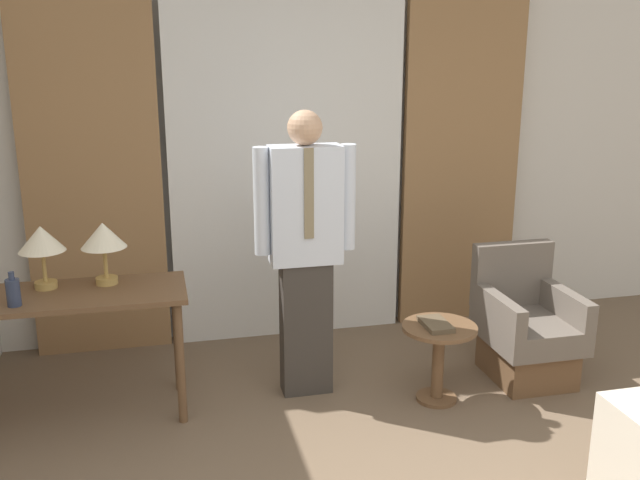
% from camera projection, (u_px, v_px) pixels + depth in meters
% --- Properties ---
extents(wall_back, '(10.00, 0.06, 2.70)m').
position_uv_depth(wall_back, '(284.00, 153.00, 5.19)').
color(wall_back, silver).
rests_on(wall_back, ground_plane).
extents(curtain_sheer_center, '(1.68, 0.06, 2.58)m').
position_uv_depth(curtain_sheer_center, '(287.00, 164.00, 5.09)').
color(curtain_sheer_center, white).
rests_on(curtain_sheer_center, ground_plane).
extents(curtain_drape_left, '(0.92, 0.06, 2.58)m').
position_uv_depth(curtain_drape_left, '(92.00, 171.00, 4.79)').
color(curtain_drape_left, '#997047').
rests_on(curtain_drape_left, ground_plane).
extents(curtain_drape_right, '(0.92, 0.06, 2.58)m').
position_uv_depth(curtain_drape_right, '(461.00, 157.00, 5.38)').
color(curtain_drape_right, '#997047').
rests_on(curtain_drape_right, ground_plane).
extents(desk, '(1.23, 0.54, 0.76)m').
position_uv_depth(desk, '(77.00, 312.00, 4.04)').
color(desk, brown).
rests_on(desk, ground_plane).
extents(table_lamp_left, '(0.26, 0.26, 0.37)m').
position_uv_depth(table_lamp_left, '(41.00, 242.00, 4.01)').
color(table_lamp_left, tan).
rests_on(table_lamp_left, desk).
extents(table_lamp_right, '(0.26, 0.26, 0.37)m').
position_uv_depth(table_lamp_right, '(103.00, 238.00, 4.08)').
color(table_lamp_right, tan).
rests_on(table_lamp_right, desk).
extents(bottle_by_lamp, '(0.07, 0.07, 0.19)m').
position_uv_depth(bottle_by_lamp, '(13.00, 292.00, 3.78)').
color(bottle_by_lamp, '#2D3851').
rests_on(bottle_by_lamp, desk).
extents(person, '(0.61, 0.21, 1.75)m').
position_uv_depth(person, '(306.00, 244.00, 4.26)').
color(person, '#38332D').
rests_on(person, ground_plane).
extents(armchair, '(0.55, 0.64, 0.85)m').
position_uv_depth(armchair, '(525.00, 330.00, 4.63)').
color(armchair, brown).
rests_on(armchair, ground_plane).
extents(side_table, '(0.45, 0.45, 0.49)m').
position_uv_depth(side_table, '(439.00, 350.00, 4.30)').
color(side_table, brown).
rests_on(side_table, ground_plane).
extents(book, '(0.15, 0.25, 0.03)m').
position_uv_depth(book, '(436.00, 324.00, 4.24)').
color(book, brown).
rests_on(book, side_table).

